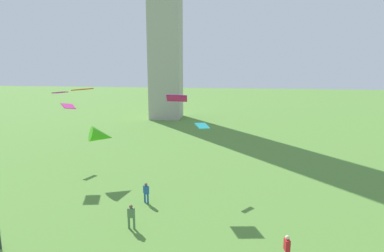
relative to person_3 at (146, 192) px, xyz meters
name	(u,v)px	position (x,y,z in m)	size (l,w,h in m)	color
person_3	(146,192)	(0.00, 0.00, 0.00)	(0.50, 0.46, 1.69)	#235693
person_4	(287,248)	(9.81, -6.98, 0.03)	(0.33, 0.53, 1.74)	silver
person_5	(131,215)	(0.01, -4.13, 0.03)	(0.54, 0.32, 1.74)	#51754C
kite_flying_0	(68,106)	(-11.20, 10.37, 5.16)	(1.47, 1.73, 0.75)	#EE39A1
kite_flying_1	(177,98)	(1.99, 3.33, 7.06)	(1.84, 1.25, 0.73)	#B50C65
kite_flying_3	(60,92)	(-10.31, 7.11, 7.01)	(1.53, 1.92, 0.37)	#C4299C
kite_flying_4	(102,136)	(-5.52, 5.24, 3.17)	(2.85, 2.54, 2.03)	#3FB718
kite_flying_6	(202,126)	(4.04, 4.48, 4.52)	(1.41, 1.45, 0.55)	#2FC3CA
kite_flying_7	(82,89)	(-1.30, -7.52, 8.81)	(1.06, 1.15, 0.14)	#CE4D0B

